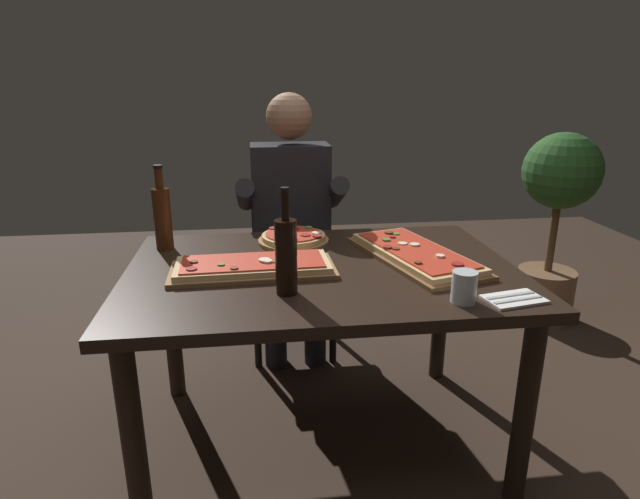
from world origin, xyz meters
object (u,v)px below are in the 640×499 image
(pizza_rectangular_left, at_px, (415,254))
(potted_plant_corner, at_px, (556,210))
(wine_bottle_dark, at_px, (286,255))
(seated_diner, at_px, (292,216))
(pizza_rectangular_front, at_px, (253,267))
(diner_chair, at_px, (291,257))
(pizza_round_far, at_px, (294,238))
(tumbler_near_camera, at_px, (464,289))
(oil_bottle_amber, at_px, (162,216))
(dining_table, at_px, (322,291))

(pizza_rectangular_left, bearing_deg, potted_plant_corner, 39.04)
(wine_bottle_dark, distance_m, seated_diner, 0.97)
(pizza_rectangular_front, distance_m, diner_chair, 0.94)
(pizza_round_far, distance_m, tumbler_near_camera, 0.81)
(wine_bottle_dark, height_order, diner_chair, wine_bottle_dark)
(pizza_round_far, relative_size, seated_diner, 0.22)
(pizza_rectangular_left, bearing_deg, oil_bottle_amber, 165.37)
(dining_table, xyz_separation_m, seated_diner, (-0.06, 0.74, 0.10))
(diner_chair, bearing_deg, pizza_rectangular_front, -102.35)
(diner_chair, relative_size, seated_diner, 0.65)
(oil_bottle_amber, bearing_deg, tumbler_near_camera, -33.66)
(pizza_rectangular_left, xyz_separation_m, oil_bottle_amber, (-0.96, 0.25, 0.11))
(pizza_rectangular_front, height_order, tumbler_near_camera, tumbler_near_camera)
(pizza_round_far, height_order, wine_bottle_dark, wine_bottle_dark)
(dining_table, bearing_deg, diner_chair, 93.68)
(tumbler_near_camera, distance_m, diner_chair, 1.33)
(pizza_rectangular_left, height_order, tumbler_near_camera, tumbler_near_camera)
(tumbler_near_camera, relative_size, diner_chair, 0.11)
(potted_plant_corner, bearing_deg, tumbler_near_camera, -129.77)
(pizza_round_far, bearing_deg, potted_plant_corner, 22.49)
(pizza_rectangular_left, height_order, diner_chair, diner_chair)
(pizza_round_far, bearing_deg, dining_table, -75.59)
(oil_bottle_amber, bearing_deg, wine_bottle_dark, -48.75)
(oil_bottle_amber, xyz_separation_m, potted_plant_corner, (2.08, 0.66, -0.20))
(diner_chair, bearing_deg, seated_diner, -90.00)
(pizza_round_far, bearing_deg, pizza_rectangular_front, -117.42)
(pizza_round_far, bearing_deg, oil_bottle_amber, -178.49)
(pizza_round_far, bearing_deg, pizza_rectangular_left, -30.97)
(pizza_rectangular_left, height_order, potted_plant_corner, potted_plant_corner)
(dining_table, xyz_separation_m, tumbler_near_camera, (0.39, -0.36, 0.14))
(dining_table, distance_m, pizza_rectangular_left, 0.38)
(pizza_rectangular_front, height_order, potted_plant_corner, potted_plant_corner)
(pizza_rectangular_left, xyz_separation_m, wine_bottle_dark, (-0.50, -0.27, 0.11))
(oil_bottle_amber, relative_size, potted_plant_corner, 0.30)
(pizza_rectangular_left, xyz_separation_m, seated_diner, (-0.42, 0.69, -0.02))
(oil_bottle_amber, bearing_deg, dining_table, -26.02)
(pizza_rectangular_left, distance_m, wine_bottle_dark, 0.58)
(seated_diner, relative_size, potted_plant_corner, 1.19)
(wine_bottle_dark, xyz_separation_m, potted_plant_corner, (1.62, 1.18, -0.20))
(pizza_rectangular_front, relative_size, wine_bottle_dark, 1.71)
(pizza_rectangular_left, bearing_deg, seated_diner, 120.89)
(oil_bottle_amber, distance_m, diner_chair, 0.87)
(dining_table, bearing_deg, tumbler_near_camera, -43.20)
(pizza_rectangular_front, xyz_separation_m, pizza_round_far, (0.17, 0.33, 0.00))
(wine_bottle_dark, xyz_separation_m, diner_chair, (0.09, 1.08, -0.38))
(pizza_rectangular_front, xyz_separation_m, pizza_rectangular_left, (0.61, 0.06, 0.00))
(dining_table, height_order, oil_bottle_amber, oil_bottle_amber)
(dining_table, relative_size, potted_plant_corner, 1.26)
(pizza_rectangular_left, height_order, wine_bottle_dark, wine_bottle_dark)
(wine_bottle_dark, bearing_deg, pizza_rectangular_left, 28.09)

